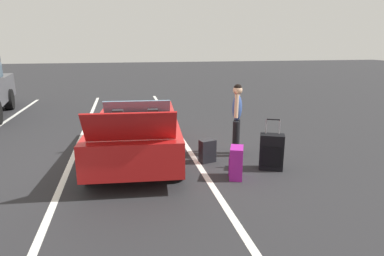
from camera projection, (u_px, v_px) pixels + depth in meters
The scene contains 8 objects.
ground_plane at pixel (138, 158), 7.43m from camera, with size 80.00×80.00×0.00m, color #28282B.
lot_line_near at pixel (191, 154), 7.68m from camera, with size 18.00×0.12×0.01m, color silver.
lot_line_mid at pixel (71, 162), 7.13m from camera, with size 18.00×0.12×0.01m, color silver.
convertible_car at pixel (137, 130), 7.47m from camera, with size 4.36×2.12×1.49m.
suitcase_large_black at pixel (271, 152), 6.67m from camera, with size 0.45×0.55×1.05m.
suitcase_medium_bright at pixel (236, 163), 6.24m from camera, with size 0.46×0.37×0.62m.
suitcase_small_carryon at pixel (207, 151), 7.11m from camera, with size 0.28×0.38×0.50m.
traveler_person at pixel (237, 116), 7.41m from camera, with size 0.59×0.33×1.65m.
Camera 1 is at (-7.12, 0.26, 2.52)m, focal length 30.50 mm.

